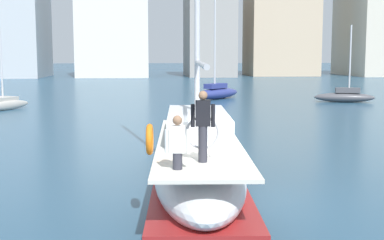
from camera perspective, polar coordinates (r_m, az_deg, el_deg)
name	(u,v)px	position (r m, az deg, el deg)	size (l,w,h in m)	color
ground_plane	(231,205)	(13.73, 4.21, -9.14)	(400.00, 400.00, 0.00)	#284C66
main_sailboat	(198,160)	(14.69, 0.68, -4.34)	(3.06, 9.74, 14.46)	silver
moored_sloop_near	(0,102)	(39.00, -19.94, 1.78)	(3.55, 4.32, 5.54)	#B7B2A8
moored_sloop_far	(345,96)	(43.82, 16.10, 2.50)	(4.79, 2.26, 6.07)	#4C4C51
moored_catamaran	(217,92)	(45.24, 2.74, 3.06)	(4.88, 5.05, 9.02)	navy
waterfront_buildings	(156,15)	(92.02, -3.91, 11.21)	(85.99, 18.08, 22.63)	silver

